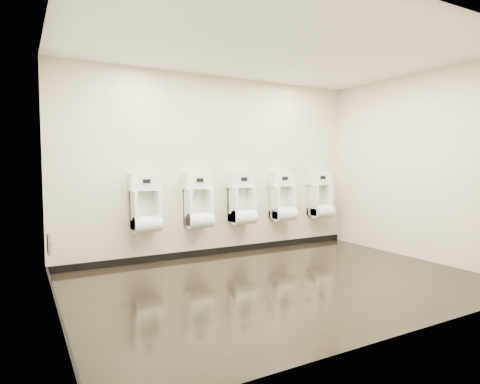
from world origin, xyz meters
The scene contains 15 objects.
ground centered at (0.00, 0.00, 0.00)m, with size 5.00×3.50×0.00m, color black.
ceiling centered at (0.00, 0.00, 2.80)m, with size 5.00×3.50×0.00m, color white.
back_wall centered at (0.00, 1.75, 1.40)m, with size 5.00×0.02×2.80m, color beige.
front_wall centered at (0.00, -1.75, 1.40)m, with size 5.00×0.02×2.80m, color beige.
left_wall centered at (-2.50, 0.00, 1.40)m, with size 0.02×3.50×2.80m, color beige.
right_wall centered at (2.50, 0.00, 1.40)m, with size 0.02×3.50×2.80m, color beige.
tile_overlay_left centered at (-2.50, 0.00, 1.40)m, with size 0.01×3.50×2.80m, color white.
skirting_back centered at (0.00, 1.74, 0.05)m, with size 5.00×0.02×0.10m, color black.
skirting_left centered at (-2.49, 0.00, 0.05)m, with size 0.02×3.50×0.10m, color black.
access_panel centered at (-2.48, 1.20, 0.50)m, with size 0.04×0.25×0.25m.
urinal_0 centered at (-1.21, 1.61, 0.83)m, with size 0.44×0.33×0.82m.
urinal_1 centered at (-0.40, 1.61, 0.83)m, with size 0.44×0.33×0.82m.
urinal_2 centered at (0.36, 1.61, 0.83)m, with size 0.44×0.33×0.82m.
urinal_3 centered at (1.15, 1.61, 0.83)m, with size 0.44×0.33×0.82m.
urinal_4 centered at (1.97, 1.61, 0.83)m, with size 0.44×0.33×0.82m.
Camera 1 is at (-2.78, -3.95, 1.43)m, focal length 30.00 mm.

